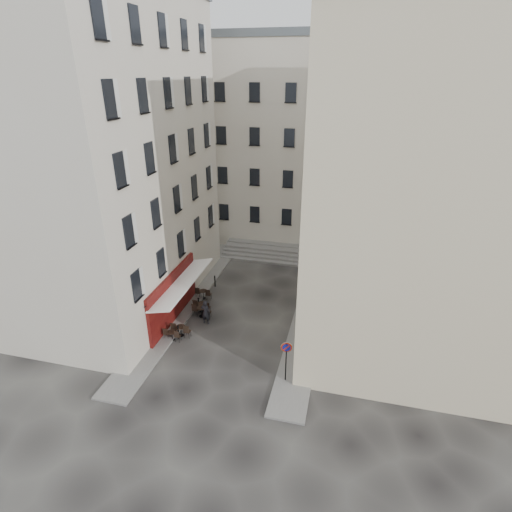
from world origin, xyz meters
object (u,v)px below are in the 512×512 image
(bistro_table_a, at_px, (172,335))
(pedestrian, at_px, (206,312))
(bistro_table_b, at_px, (181,330))
(no_parking_sign, at_px, (286,354))

(bistro_table_a, bearing_deg, pedestrian, 58.08)
(bistro_table_a, xyz_separation_m, bistro_table_b, (0.37, 0.54, 0.05))
(bistro_table_b, distance_m, pedestrian, 2.07)
(bistro_table_a, relative_size, bistro_table_b, 0.89)
(no_parking_sign, xyz_separation_m, bistro_table_b, (-7.25, 2.51, -1.38))
(bistro_table_a, distance_m, bistro_table_b, 0.66)
(bistro_table_a, relative_size, pedestrian, 0.65)
(pedestrian, bearing_deg, bistro_table_b, 62.75)
(no_parking_sign, bearing_deg, bistro_table_a, 155.37)
(no_parking_sign, relative_size, bistro_table_b, 2.01)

